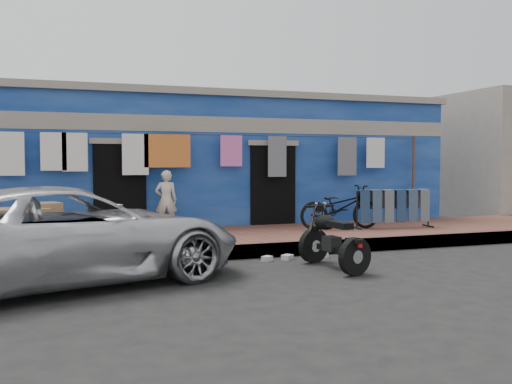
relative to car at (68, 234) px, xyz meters
name	(u,v)px	position (x,y,z in m)	size (l,w,h in m)	color
ground	(300,273)	(3.35, -0.38, -0.71)	(80.00, 80.00, 0.00)	black
sidewalk	(240,240)	(3.35, 2.62, -0.58)	(28.00, 3.00, 0.25)	brown
curb	(264,250)	(3.35, 1.17, -0.58)	(28.00, 0.10, 0.25)	gray
building	(194,163)	(3.35, 6.61, 0.98)	(12.20, 5.20, 3.36)	navy
clothesline	(194,157)	(2.72, 3.87, 1.10)	(10.06, 0.06, 2.10)	brown
car	(68,234)	(0.00, 0.00, 0.00)	(2.29, 5.03, 1.42)	silver
seated_person	(166,200)	(2.08, 3.77, 0.18)	(0.46, 0.31, 1.28)	beige
bicycle	(340,202)	(5.66, 2.68, 0.13)	(0.64, 1.81, 1.17)	black
motorcycle	(333,238)	(4.01, -0.21, -0.21)	(0.67, 1.58, 0.99)	black
charpoy	(16,223)	(-0.85, 2.94, -0.13)	(2.06, 1.15, 0.66)	brown
jeans_rack	(393,208)	(6.90, 2.52, -0.02)	(1.85, 0.54, 0.88)	black
litter_a	(287,257)	(3.65, 0.82, -0.67)	(0.19, 0.15, 0.09)	silver
litter_b	(267,259)	(3.26, 0.79, -0.66)	(0.18, 0.13, 0.09)	silver
litter_c	(321,255)	(4.29, 0.82, -0.66)	(0.23, 0.18, 0.09)	silver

